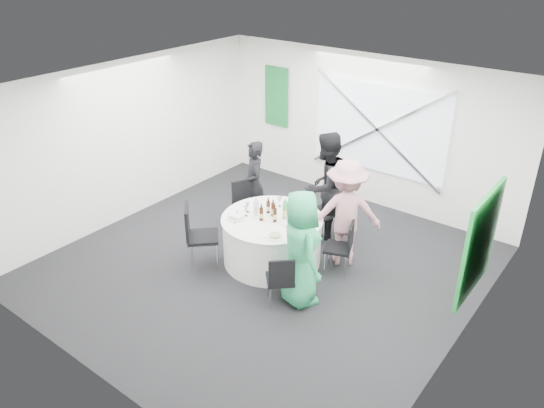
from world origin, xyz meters
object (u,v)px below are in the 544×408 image
Objects in this scene: clear_water_bottle at (256,208)px; chair_back at (328,206)px; chair_front_right at (281,278)px; person_woman_green at (300,249)px; banquet_table at (272,239)px; green_water_bottle at (285,211)px; chair_back_right at (343,244)px; person_man_back_left at (254,184)px; person_man_back at (325,186)px; person_woman_pink at (346,213)px; chair_back_left at (246,203)px; chair_front_left at (196,231)px.

chair_back is at bearing 68.86° from clear_water_bottle.
chair_front_right is 0.48m from person_woman_green.
clear_water_bottle is at bearing -163.99° from banquet_table.
chair_back_right is at bearing 17.60° from green_water_bottle.
clear_water_bottle is at bearing -10.67° from person_man_back_left.
green_water_bottle is (1.17, -0.69, 0.12)m from person_man_back_left.
chair_front_right is at bearing -31.34° from chair_back_right.
green_water_bottle is at bearing 7.52° from person_man_back.
person_man_back is 5.76× the size of green_water_bottle.
person_man_back_left reaches higher than clear_water_bottle.
chair_front_right is 1.23m from green_water_bottle.
person_woman_pink reaches higher than chair_back.
person_man_back_left is at bearing -121.84° from chair_back_right.
chair_back_right is 1.27m from chair_front_right.
clear_water_bottle is (-1.14, -0.75, 0.03)m from person_woman_pink.
clear_water_bottle is at bearing -155.97° from green_water_bottle.
clear_water_bottle reaches higher than chair_front_right.
person_woman_pink is at bearing -56.73° from chair_back_left.
chair_back_left is at bearing -48.65° from person_man_back.
person_man_back reaches higher than person_woman_green.
green_water_bottle is at bearing -10.20° from person_woman_green.
chair_back is at bearing -156.63° from chair_back_right.
chair_back is 1.34m from person_man_back_left.
chair_back is at bearing -30.94° from chair_back_left.
person_woman_green is 5.52× the size of clear_water_bottle.
person_woman_green reaches higher than person_man_back_left.
chair_back is 3.09× the size of clear_water_bottle.
person_man_back_left reaches higher than chair_front_left.
person_woman_green is 1.02m from green_water_bottle.
chair_back_right is (1.04, 0.39, 0.11)m from banquet_table.
banquet_table is 1.06m from chair_back_left.
person_woman_green is (-0.12, -0.96, 0.35)m from chair_back_right.
chair_front_left is at bearing -17.80° from person_man_back.
chair_back_right reaches higher than banquet_table.
clear_water_bottle is at bearing -101.77° from chair_back_left.
chair_front_left is 0.97m from clear_water_bottle.
person_woman_green is (0.03, -1.24, -0.01)m from person_woman_pink.
chair_front_left is 0.61× the size of person_woman_green.
chair_front_right is at bearing -56.31° from green_water_bottle.
chair_front_right is at bearing 49.60° from person_woman_pink.
person_man_back_left is (-0.07, 0.32, 0.22)m from chair_back_left.
chair_back_left is 1.39m from person_man_back.
person_man_back_left is at bearing -62.73° from person_man_back.
person_man_back is (-0.05, -0.03, 0.37)m from chair_back.
person_man_back is at bearing -153.85° from chair_back_right.
chair_back is 0.51× the size of person_man_back.
person_woman_green reaches higher than chair_back_left.
chair_back reaches higher than chair_back_right.
chair_back_right is (0.80, -0.82, -0.06)m from chair_back.
person_man_back reaches higher than person_woman_pink.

